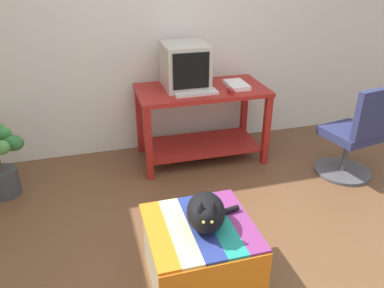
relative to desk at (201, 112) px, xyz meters
name	(u,v)px	position (x,y,z in m)	size (l,w,h in m)	color
ground_plane	(221,276)	(-0.35, -1.60, -0.50)	(14.00, 14.00, 0.00)	brown
back_wall	(154,22)	(-0.35, 0.45, 0.80)	(8.00, 0.10, 2.60)	silver
desk	(201,112)	(0.00, 0.00, 0.00)	(1.24, 0.67, 0.74)	maroon
tv_monitor	(185,66)	(-0.14, 0.07, 0.44)	(0.41, 0.46, 0.41)	#BCB7A8
keyboard	(196,93)	(-0.10, -0.15, 0.25)	(0.40, 0.15, 0.02)	beige
book	(236,85)	(0.33, -0.05, 0.26)	(0.18, 0.29, 0.04)	white
ottoman_with_blanket	(200,253)	(-0.49, -1.59, -0.28)	(0.64, 0.64, 0.43)	tan
cat	(206,212)	(-0.46, -1.61, 0.03)	(0.40, 0.37, 0.25)	black
office_chair	(354,138)	(1.23, -0.73, -0.12)	(0.52, 0.52, 0.89)	#4C4C51
stapler	(231,91)	(0.21, -0.22, 0.26)	(0.04, 0.11, 0.04)	#A31E1E
pen	(233,83)	(0.34, 0.06, 0.24)	(0.01, 0.01, 0.14)	#2351B2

